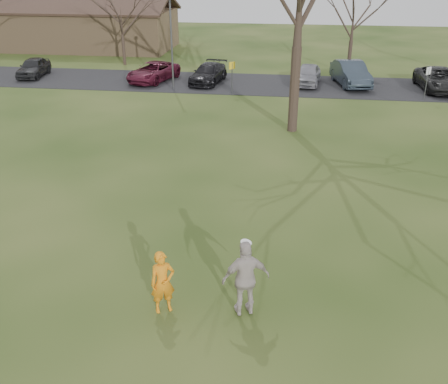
{
  "coord_description": "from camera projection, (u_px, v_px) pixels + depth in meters",
  "views": [
    {
      "loc": [
        1.95,
        -9.9,
        8.13
      ],
      "look_at": [
        0.0,
        4.0,
        1.5
      ],
      "focal_mm": 40.11,
      "sensor_mm": 36.0,
      "label": 1
    }
  ],
  "objects": [
    {
      "name": "sign_yellow",
      "position": [
        232.0,
        72.0,
        31.92
      ],
      "size": [
        0.35,
        0.35,
        2.08
      ],
      "color": "#47474C",
      "rests_on": "ground"
    },
    {
      "name": "catching_play",
      "position": [
        246.0,
        278.0,
        12.09
      ],
      "size": [
        1.28,
        0.88,
        2.02
      ],
      "color": "#B7AAA4",
      "rests_on": "ground"
    },
    {
      "name": "car_5",
      "position": [
        351.0,
        73.0,
        34.36
      ],
      "size": [
        2.67,
        5.13,
        1.61
      ],
      "primitive_type": "imported",
      "rotation": [
        0.0,
        0.0,
        0.21
      ],
      "color": "#2B3540",
      "rests_on": "parking_strip"
    },
    {
      "name": "car_3",
      "position": [
        208.0,
        73.0,
        35.07
      ],
      "size": [
        2.42,
        4.67,
        1.29
      ],
      "primitive_type": "imported",
      "rotation": [
        0.0,
        0.0,
        -0.14
      ],
      "color": "black",
      "rests_on": "parking_strip"
    },
    {
      "name": "car_0",
      "position": [
        33.0,
        67.0,
        36.91
      ],
      "size": [
        2.06,
        4.11,
        1.35
      ],
      "primitive_type": "imported",
      "rotation": [
        0.0,
        0.0,
        0.12
      ],
      "color": "black",
      "rests_on": "parking_strip"
    },
    {
      "name": "lamp_post",
      "position": [
        171.0,
        29.0,
        31.79
      ],
      "size": [
        0.34,
        0.34,
        6.27
      ],
      "color": "#47474C",
      "rests_on": "ground"
    },
    {
      "name": "building",
      "position": [
        68.0,
        27.0,
        48.3
      ],
      "size": [
        20.6,
        8.5,
        5.14
      ],
      "color": "#8C6D4C",
      "rests_on": "ground"
    },
    {
      "name": "car_4",
      "position": [
        308.0,
        74.0,
        34.59
      ],
      "size": [
        2.07,
        4.17,
        1.37
      ],
      "primitive_type": "imported",
      "rotation": [
        0.0,
        0.0,
        -0.12
      ],
      "color": "gray",
      "rests_on": "parking_strip"
    },
    {
      "name": "sign_white",
      "position": [
        427.0,
        78.0,
        30.41
      ],
      "size": [
        0.35,
        0.35,
        2.08
      ],
      "color": "#47474C",
      "rests_on": "ground"
    },
    {
      "name": "car_2",
      "position": [
        153.0,
        72.0,
        35.52
      ],
      "size": [
        3.39,
        5.14,
        1.31
      ],
      "primitive_type": "imported",
      "rotation": [
        0.0,
        0.0,
        -0.28
      ],
      "color": "#521325",
      "rests_on": "parking_strip"
    },
    {
      "name": "ground",
      "position": [
        202.0,
        313.0,
        12.58
      ],
      "size": [
        120.0,
        120.0,
        0.0
      ],
      "primitive_type": "plane",
      "color": "#1E380F",
      "rests_on": "ground"
    },
    {
      "name": "small_tree_row",
      "position": [
        330.0,
        19.0,
        37.29
      ],
      "size": [
        55.0,
        5.9,
        8.5
      ],
      "color": "#352821",
      "rests_on": "ground"
    },
    {
      "name": "car_6",
      "position": [
        439.0,
        79.0,
        33.09
      ],
      "size": [
        2.6,
        5.26,
        1.43
      ],
      "primitive_type": "imported",
      "rotation": [
        0.0,
        0.0,
        0.04
      ],
      "color": "black",
      "rests_on": "parking_strip"
    },
    {
      "name": "player_defender",
      "position": [
        163.0,
        282.0,
        12.34
      ],
      "size": [
        0.73,
        0.64,
        1.68
      ],
      "primitive_type": "imported",
      "rotation": [
        0.0,
        0.0,
        0.48
      ],
      "color": "orange",
      "rests_on": "ground"
    },
    {
      "name": "parking_strip",
      "position": [
        266.0,
        84.0,
        34.96
      ],
      "size": [
        62.0,
        6.5,
        0.04
      ],
      "primitive_type": "cube",
      "color": "black",
      "rests_on": "ground"
    }
  ]
}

